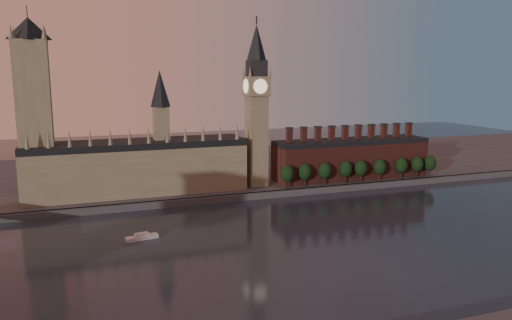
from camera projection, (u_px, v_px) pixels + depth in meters
The scene contains 16 objects.
ground at pixel (321, 247), 221.18m from camera, with size 900.00×900.00×0.00m, color black.
north_bank at pixel (214, 170), 385.55m from camera, with size 900.00×182.00×4.00m.
palace_of_westminster at pixel (139, 164), 301.98m from camera, with size 130.00×30.30×74.00m.
victoria_tower at pixel (34, 104), 276.81m from camera, with size 24.00×24.00×108.00m.
big_ben at pixel (257, 104), 316.54m from camera, with size 15.00×15.00×107.00m.
chimney_block at pixel (351, 158), 346.93m from camera, with size 110.00×25.00×37.00m.
embankment_tree_0 at pixel (287, 174), 313.76m from camera, with size 8.60×8.60×14.88m.
embankment_tree_1 at pixel (305, 172), 319.72m from camera, with size 8.60×8.60×14.88m.
embankment_tree_2 at pixel (325, 171), 323.66m from camera, with size 8.60×8.60×14.88m.
embankment_tree_3 at pixel (346, 169), 329.62m from camera, with size 8.60×8.60×14.88m.
embankment_tree_4 at pixel (361, 168), 332.19m from camera, with size 8.60×8.60×14.88m.
embankment_tree_5 at pixel (380, 167), 336.91m from camera, with size 8.60×8.60×14.88m.
embankment_tree_6 at pixel (401, 165), 342.78m from camera, with size 8.60×8.60×14.88m.
embankment_tree_7 at pixel (417, 164), 347.28m from camera, with size 8.60×8.60×14.88m.
embankment_tree_8 at pixel (430, 163), 351.12m from camera, with size 8.60×8.60×14.88m.
river_boat at pixel (142, 237), 231.28m from camera, with size 15.46×7.01×2.99m.
Camera 1 is at (-99.49, -188.52, 76.16)m, focal length 35.00 mm.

